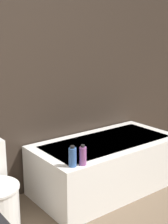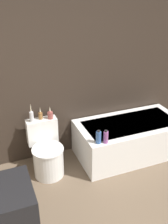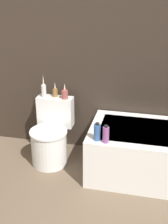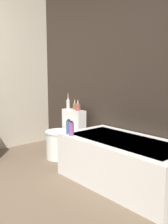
# 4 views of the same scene
# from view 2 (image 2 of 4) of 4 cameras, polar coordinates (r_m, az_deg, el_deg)

# --- Properties ---
(wall_back_tiled) EXTENTS (6.40, 0.06, 2.60)m
(wall_back_tiled) POSITION_cam_2_polar(r_m,az_deg,el_deg) (3.60, -3.02, 9.61)
(wall_back_tiled) COLOR #332821
(wall_back_tiled) RESTS_ON ground_plane
(bathtub) EXTENTS (1.54, 0.80, 0.53)m
(bathtub) POSITION_cam_2_polar(r_m,az_deg,el_deg) (3.96, 9.85, -5.58)
(bathtub) COLOR white
(bathtub) RESTS_ON ground
(toilet) EXTENTS (0.42, 0.56, 0.70)m
(toilet) POSITION_cam_2_polar(r_m,az_deg,el_deg) (3.57, -8.07, -8.96)
(toilet) COLOR white
(toilet) RESTS_ON ground
(vase_gold) EXTENTS (0.06, 0.06, 0.27)m
(vase_gold) POSITION_cam_2_polar(r_m,az_deg,el_deg) (3.46, -11.36, -0.78)
(vase_gold) COLOR silver
(vase_gold) RESTS_ON toilet
(vase_silver) EXTENTS (0.06, 0.06, 0.17)m
(vase_silver) POSITION_cam_2_polar(r_m,az_deg,el_deg) (3.52, -9.46, -0.64)
(vase_silver) COLOR olive
(vase_silver) RESTS_ON toilet
(vase_bronze) EXTENTS (0.07, 0.07, 0.18)m
(vase_bronze) POSITION_cam_2_polar(r_m,az_deg,el_deg) (3.51, -7.37, -0.51)
(vase_bronze) COLOR #994C47
(vase_bronze) RESTS_ON toilet
(shampoo_bottle_tall) EXTENTS (0.07, 0.07, 0.18)m
(shampoo_bottle_tall) POSITION_cam_2_polar(r_m,az_deg,el_deg) (3.28, 3.18, -5.50)
(shampoo_bottle_tall) COLOR #335999
(shampoo_bottle_tall) RESTS_ON bathtub
(shampoo_bottle_short) EXTENTS (0.06, 0.06, 0.18)m
(shampoo_bottle_short) POSITION_cam_2_polar(r_m,az_deg,el_deg) (3.29, 4.77, -5.44)
(shampoo_bottle_short) COLOR #8C4C8C
(shampoo_bottle_short) RESTS_ON bathtub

